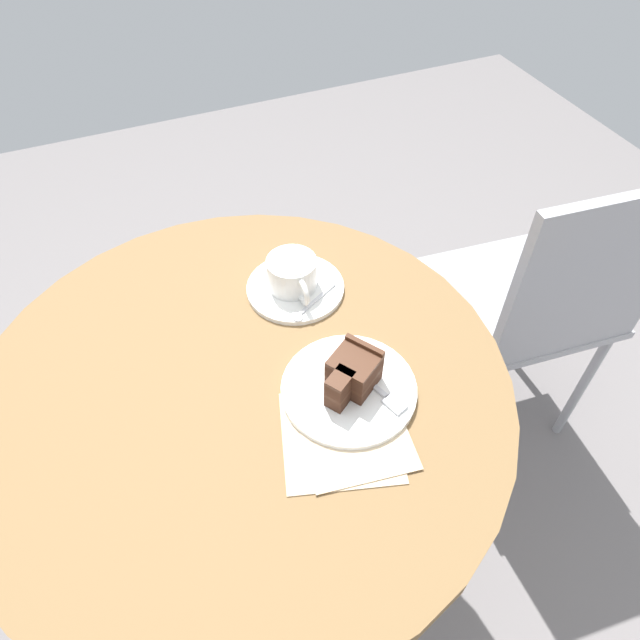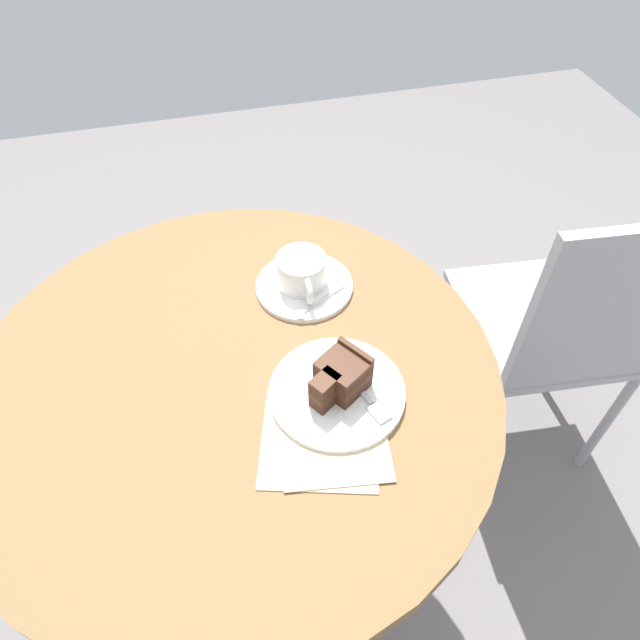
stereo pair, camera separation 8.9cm
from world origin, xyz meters
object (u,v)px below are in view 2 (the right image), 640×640
Objects in this scene: saucer at (305,286)px; fork at (366,396)px; cafe_chair at (572,325)px; cake_plate at (338,392)px; teaspoon at (314,305)px; cake_slice at (341,376)px; napkin at (327,438)px; coffee_cup at (302,271)px.

fork reaches higher than saucer.
cafe_chair is at bearing 91.96° from fork.
teaspoon is at bearing 177.69° from cake_plate.
cake_plate is 0.23× the size of cafe_chair.
fork is (0.25, 0.03, 0.01)m from saucer.
cake_slice is at bearing -147.90° from fork.
napkin is (0.07, -0.04, -0.04)m from cake_slice.
napkin is (0.05, -0.07, -0.01)m from fork.
coffee_cup is 0.14× the size of cafe_chair.
fork is at bearing 58.27° from cake_plate.
saucer is 1.73× the size of teaspoon.
saucer is 0.83× the size of napkin.
teaspoon is 0.48× the size of cake_plate.
cake_slice is (0.23, 0.00, 0.04)m from saucer.
fork is 0.15× the size of cafe_chair.
fork is 0.08m from napkin.
saucer is 0.25m from fork.
cake_slice reaches higher than napkin.
cake_plate is at bearing 23.81° from cafe_chair.
coffee_cup is 0.88× the size of fork.
fork is 0.65× the size of napkin.
cafe_chair is at bearing 86.14° from saucer.
saucer is 1.69× the size of cake_slice.
cake_plate is (0.17, -0.01, -0.01)m from teaspoon.
coffee_cup is (-0.00, -0.00, 0.03)m from saucer.
coffee_cup is at bearing -112.51° from teaspoon.
cake_slice is at bearing 0.07° from saucer.
saucer is 0.23m from cake_plate.
cake_slice reaches higher than teaspoon.
saucer is at bearing 178.81° from cake_plate.
cake_slice is 0.09m from napkin.
saucer reaches higher than napkin.
cafe_chair is (-0.21, 0.55, -0.23)m from fork.
saucer is at bearing -115.46° from teaspoon.
cafe_chair reaches higher than cake_slice.
cake_slice is (0.23, 0.00, 0.00)m from coffee_cup.
coffee_cup reaches higher than cake_plate.
teaspoon is 0.18m from cake_plate.
cafe_chair is (-0.19, 0.58, -0.23)m from cake_plate.
teaspoon is at bearing 168.93° from fork.
coffee_cup reaches higher than fork.
cafe_chair is (-0.19, 0.58, -0.26)m from cake_slice.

